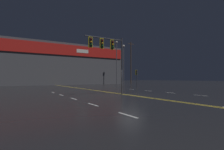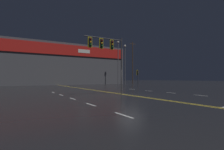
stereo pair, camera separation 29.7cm
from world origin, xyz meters
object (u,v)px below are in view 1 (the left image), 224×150
object	(u,v)px
traffic_signal_median	(107,49)
streetlight_far_median	(117,57)
traffic_signal_corner_northeast	(137,74)
streetlight_near_right	(124,59)

from	to	relation	value
traffic_signal_median	streetlight_far_median	world-z (taller)	streetlight_far_median
traffic_signal_corner_northeast	streetlight_far_median	distance (m)	13.47
streetlight_near_right	traffic_signal_corner_northeast	bearing A→B (deg)	-104.11
traffic_signal_corner_northeast	streetlight_far_median	xyz separation A→B (m)	(3.26, 12.18, 4.74)
traffic_signal_corner_northeast	streetlight_near_right	bearing A→B (deg)	75.89
traffic_signal_corner_northeast	traffic_signal_median	bearing A→B (deg)	-138.63
traffic_signal_median	traffic_signal_corner_northeast	world-z (taller)	traffic_signal_median
traffic_signal_corner_northeast	streetlight_near_right	xyz separation A→B (m)	(1.71, 6.79, 3.63)
streetlight_far_median	streetlight_near_right	bearing A→B (deg)	-106.06
streetlight_near_right	streetlight_far_median	world-z (taller)	streetlight_far_median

